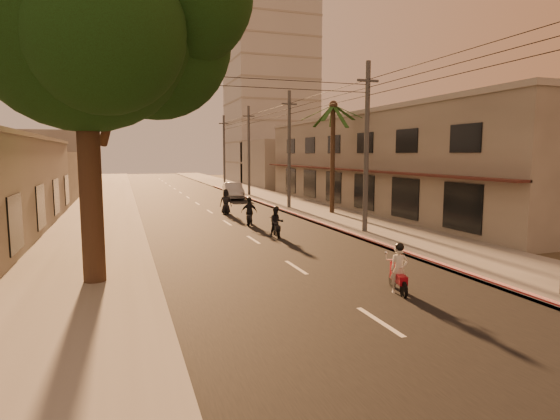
# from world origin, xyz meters

# --- Properties ---
(ground) EXTENTS (160.00, 160.00, 0.00)m
(ground) POSITION_xyz_m (0.00, 0.00, 0.00)
(ground) COLOR #383023
(ground) RESTS_ON ground
(road) EXTENTS (10.00, 140.00, 0.02)m
(road) POSITION_xyz_m (0.00, 20.00, 0.01)
(road) COLOR black
(road) RESTS_ON ground
(sidewalk_right) EXTENTS (5.00, 140.00, 0.12)m
(sidewalk_right) POSITION_xyz_m (7.50, 20.00, 0.06)
(sidewalk_right) COLOR slate
(sidewalk_right) RESTS_ON ground
(sidewalk_left) EXTENTS (5.00, 140.00, 0.12)m
(sidewalk_left) POSITION_xyz_m (-7.50, 20.00, 0.06)
(sidewalk_left) COLOR slate
(sidewalk_left) RESTS_ON ground
(curb_stripe) EXTENTS (0.20, 60.00, 0.20)m
(curb_stripe) POSITION_xyz_m (5.10, 15.00, 0.10)
(curb_stripe) COLOR red
(curb_stripe) RESTS_ON ground
(shophouse_row) EXTENTS (8.80, 34.20, 7.30)m
(shophouse_row) POSITION_xyz_m (13.95, 18.00, 3.65)
(shophouse_row) COLOR gray
(shophouse_row) RESTS_ON ground
(distant_tower) EXTENTS (12.10, 12.10, 28.00)m
(distant_tower) POSITION_xyz_m (16.00, 56.00, 14.00)
(distant_tower) COLOR #B7B5B2
(distant_tower) RESTS_ON ground
(broadleaf_tree) EXTENTS (9.60, 8.70, 12.10)m
(broadleaf_tree) POSITION_xyz_m (-6.61, 2.14, 8.48)
(broadleaf_tree) COLOR black
(broadleaf_tree) RESTS_ON ground
(palm_tree) EXTENTS (5.00, 5.00, 8.20)m
(palm_tree) POSITION_xyz_m (8.00, 16.00, 7.15)
(palm_tree) COLOR black
(palm_tree) RESTS_ON ground
(utility_poles) EXTENTS (1.20, 48.26, 9.00)m
(utility_poles) POSITION_xyz_m (6.20, 20.00, 6.54)
(utility_poles) COLOR #38383A
(utility_poles) RESTS_ON ground
(filler_right) EXTENTS (8.00, 14.00, 6.00)m
(filler_right) POSITION_xyz_m (14.00, 45.00, 3.00)
(filler_right) COLOR #9C978D
(filler_right) RESTS_ON ground
(filler_left_near) EXTENTS (8.00, 14.00, 4.40)m
(filler_left_near) POSITION_xyz_m (-14.00, 34.00, 2.20)
(filler_left_near) COLOR #9C978D
(filler_left_near) RESTS_ON ground
(filler_left_far) EXTENTS (8.00, 14.00, 7.00)m
(filler_left_far) POSITION_xyz_m (-14.00, 52.00, 3.50)
(filler_left_far) COLOR #9C978D
(filler_left_far) RESTS_ON ground
(scooter_red) EXTENTS (0.79, 1.57, 1.57)m
(scooter_red) POSITION_xyz_m (1.85, -1.98, 0.70)
(scooter_red) COLOR black
(scooter_red) RESTS_ON ground
(scooter_mid_a) EXTENTS (0.89, 1.63, 1.60)m
(scooter_mid_a) POSITION_xyz_m (1.36, 8.46, 0.73)
(scooter_mid_a) COLOR black
(scooter_mid_a) RESTS_ON ground
(scooter_mid_b) EXTENTS (1.18, 1.68, 1.71)m
(scooter_mid_b) POSITION_xyz_m (1.05, 12.69, 0.78)
(scooter_mid_b) COLOR black
(scooter_mid_b) RESTS_ON ground
(scooter_far_a) EXTENTS (1.07, 1.79, 1.79)m
(scooter_far_a) POSITION_xyz_m (0.85, 18.35, 0.81)
(scooter_far_a) COLOR black
(scooter_far_a) RESTS_ON ground
(parked_car) EXTENTS (2.65, 5.02, 1.53)m
(parked_car) POSITION_xyz_m (3.90, 29.24, 0.77)
(parked_car) COLOR #A5A7AD
(parked_car) RESTS_ON ground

